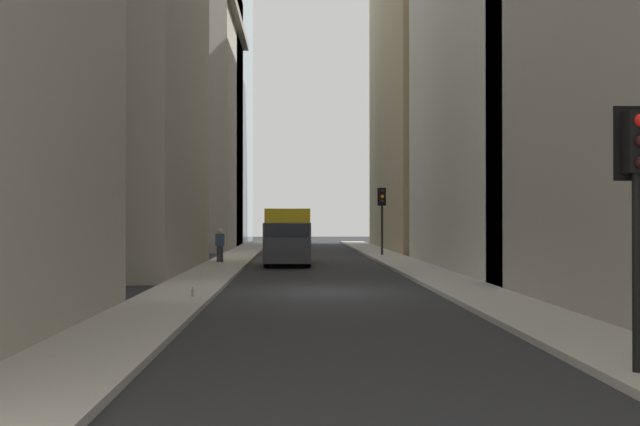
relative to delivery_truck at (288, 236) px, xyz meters
name	(u,v)px	position (x,y,z in m)	size (l,w,h in m)	color
ground_plane	(327,292)	(-13.21, -1.40, -1.46)	(135.00, 135.00, 0.00)	#262628
sidewalk_right	(186,290)	(-13.21, 3.10, -1.39)	(90.00, 2.20, 0.14)	#A8A399
sidewalk_left	(465,289)	(-13.21, -5.90, -1.39)	(90.00, 2.20, 0.14)	#A8A399
building_left_far	(449,78)	(16.44, -12.00, 11.51)	(19.39, 10.00, 25.95)	#9E8966
building_right_midfar	(78,15)	(-4.66, 9.20, 9.86)	(12.64, 10.00, 22.65)	gray
building_right_far	(171,112)	(18.66, 9.19, 9.17)	(14.60, 10.50, 21.25)	gray
delivery_truck	(288,236)	(0.00, 0.00, 0.00)	(6.46, 2.25, 2.84)	yellow
sedan_red	(289,244)	(10.82, 0.00, -0.80)	(4.30, 1.78, 1.42)	maroon
traffic_light_foreground	(636,175)	(-25.79, -5.30, 1.52)	(0.43, 0.52, 3.87)	black
traffic_light_midblock	(382,205)	(6.73, -5.69, 1.69)	(0.43, 0.52, 4.10)	black
pedestrian	(220,244)	(-0.03, 3.44, -0.39)	(0.26, 0.44, 1.71)	#33333D
discarded_bottle	(193,293)	(-15.77, 2.53, -1.21)	(0.07, 0.07, 0.27)	#999EA3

